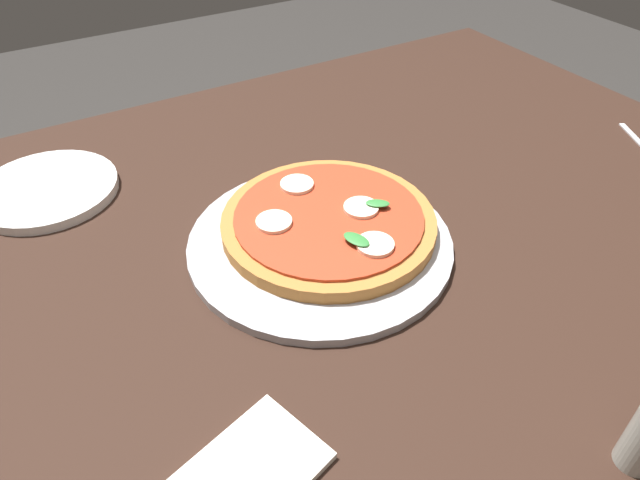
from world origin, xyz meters
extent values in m
cube|color=black|center=(0.00, 0.00, 0.68)|extent=(1.34, 1.05, 0.04)
cube|color=black|center=(0.59, 0.44, 0.33)|extent=(0.07, 0.07, 0.66)
cylinder|color=#B2B2B7|center=(-0.04, 0.02, 0.71)|extent=(0.34, 0.34, 0.01)
cylinder|color=#B27033|center=(-0.02, 0.03, 0.72)|extent=(0.28, 0.28, 0.02)
cylinder|color=#B7381E|center=(-0.02, 0.03, 0.74)|extent=(0.24, 0.24, 0.00)
cylinder|color=#F4EACC|center=(0.02, 0.02, 0.74)|extent=(0.05, 0.05, 0.00)
cylinder|color=#F4EACC|center=(-0.03, 0.11, 0.74)|extent=(0.05, 0.05, 0.00)
cylinder|color=#F4EACC|center=(-0.09, 0.05, 0.74)|extent=(0.05, 0.05, 0.00)
cylinder|color=#F4EACC|center=(-0.01, -0.05, 0.74)|extent=(0.05, 0.05, 0.00)
ellipsoid|color=#337F38|center=(-0.02, -0.04, 0.74)|extent=(0.03, 0.04, 0.00)
ellipsoid|color=#337F38|center=(0.04, 0.01, 0.74)|extent=(0.03, 0.03, 0.00)
cylinder|color=white|center=(-0.32, 0.32, 0.71)|extent=(0.20, 0.20, 0.01)
cube|color=white|center=(-0.25, -0.22, 0.71)|extent=(0.15, 0.12, 0.01)
cube|color=silver|center=(0.55, -0.02, 0.71)|extent=(0.06, 0.10, 0.00)
camera|label=1|loc=(-0.33, -0.46, 1.17)|focal=31.86mm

